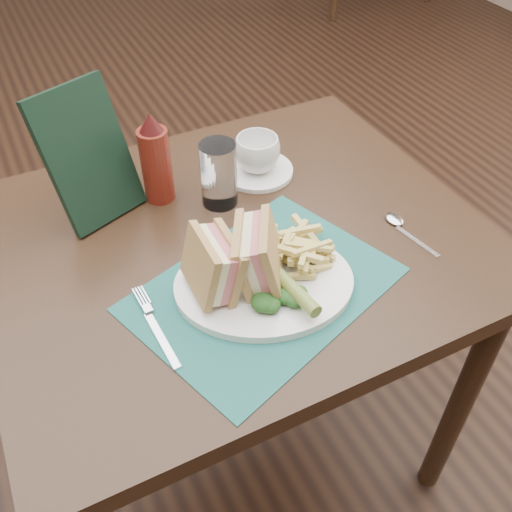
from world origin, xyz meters
The scene contains 16 objects.
floor centered at (0.00, 0.00, 0.00)m, with size 7.00×7.00×0.00m, color black.
table_main centered at (0.00, -0.50, 0.38)m, with size 0.90×0.75×0.75m, color black, non-canonical shape.
placemat centered at (-0.01, -0.65, 0.75)m, with size 0.42×0.30×0.00m, color #1B5751.
plate centered at (-0.01, -0.64, 0.76)m, with size 0.30×0.24×0.01m, color white, non-canonical shape.
sandwich_half_a centered at (-0.11, -0.62, 0.82)m, with size 0.06×0.11×0.10m, color tan, non-canonical shape.
sandwich_half_b centered at (-0.04, -0.63, 0.82)m, with size 0.06×0.11×0.10m, color tan, non-canonical shape.
kale_garnish centered at (-0.01, -0.70, 0.78)m, with size 0.11×0.08×0.03m, color #183C16, non-canonical shape.
pickle_spear centered at (0.01, -0.70, 0.79)m, with size 0.02×0.02×0.12m, color olive.
fries_pile centered at (0.06, -0.62, 0.79)m, with size 0.18×0.20×0.05m, color #D4C16A, non-canonical shape.
fork centered at (-0.20, -0.65, 0.76)m, with size 0.03×0.17×0.01m, color silver, non-canonical shape.
spoon centered at (0.29, -0.64, 0.76)m, with size 0.03×0.15×0.01m, color silver, non-canonical shape.
saucer centered at (0.13, -0.34, 0.76)m, with size 0.15×0.15×0.01m, color white.
coffee_cup centered at (0.13, -0.34, 0.80)m, with size 0.09×0.09×0.07m, color white.
drinking_glass centered at (0.02, -0.40, 0.81)m, with size 0.07×0.07×0.13m, color white.
ketchup_bottle centered at (-0.08, -0.33, 0.84)m, with size 0.06×0.06×0.19m, color #5E1810, non-canonical shape.
check_presenter centered at (-0.20, -0.32, 0.87)m, with size 0.16×0.02×0.26m, color black.
Camera 1 is at (-0.32, -1.23, 1.44)m, focal length 40.00 mm.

